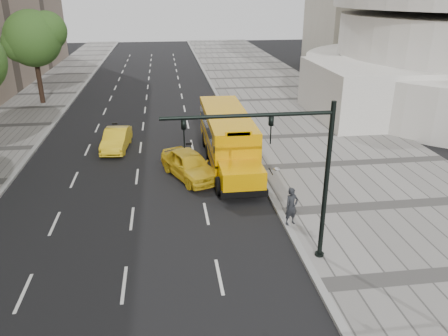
{
  "coord_description": "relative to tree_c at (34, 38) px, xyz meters",
  "views": [
    {
      "loc": [
        0.84,
        -23.46,
        9.97
      ],
      "look_at": [
        3.5,
        -4.0,
        1.9
      ],
      "focal_mm": 35.0,
      "sensor_mm": 36.0,
      "label": 1
    }
  ],
  "objects": [
    {
      "name": "taxi_far",
      "position": [
        7.87,
        -13.6,
        -5.27
      ],
      "size": [
        1.85,
        4.33,
        1.39
      ],
      "primitive_type": "imported",
      "rotation": [
        0.0,
        0.0,
        -0.09
      ],
      "color": "yellow",
      "rests_on": "ground"
    },
    {
      "name": "tree_c",
      "position": [
        0.0,
        0.0,
        0.0
      ],
      "size": [
        5.56,
        4.94,
        8.39
      ],
      "color": "black",
      "rests_on": "ground"
    },
    {
      "name": "school_bus",
      "position": [
        14.91,
        -16.6,
        -4.2
      ],
      "size": [
        2.96,
        11.56,
        3.19
      ],
      "color": "#E39A00",
      "rests_on": "ground"
    },
    {
      "name": "traffic_signal",
      "position": [
        15.6,
        -27.8,
        -1.87
      ],
      "size": [
        6.18,
        0.36,
        6.4
      ],
      "color": "black",
      "rests_on": "ground"
    },
    {
      "name": "taxi_near",
      "position": [
        12.41,
        -18.99,
        -5.18
      ],
      "size": [
        3.55,
        4.99,
        1.58
      ],
      "primitive_type": "imported",
      "rotation": [
        0.0,
        0.0,
        0.41
      ],
      "color": "yellow",
      "rests_on": "ground"
    },
    {
      "name": "curb_far",
      "position": [
        2.41,
        -18.45,
        -5.89
      ],
      "size": [
        0.3,
        140.0,
        0.15
      ],
      "primitive_type": "cube",
      "color": "gray",
      "rests_on": "ground"
    },
    {
      "name": "curb_museum",
      "position": [
        16.41,
        -18.45,
        -5.89
      ],
      "size": [
        0.3,
        140.0,
        0.15
      ],
      "primitive_type": "cube",
      "color": "gray",
      "rests_on": "ground"
    },
    {
      "name": "ground",
      "position": [
        10.41,
        -18.45,
        -5.97
      ],
      "size": [
        140.0,
        140.0,
        0.0
      ],
      "primitive_type": "plane",
      "color": "black",
      "rests_on": "ground"
    },
    {
      "name": "sidewalk_museum",
      "position": [
        22.41,
        -18.45,
        -5.89
      ],
      "size": [
        12.0,
        140.0,
        0.15
      ],
      "primitive_type": "cube",
      "color": "gray",
      "rests_on": "ground"
    },
    {
      "name": "pedestrian",
      "position": [
        16.56,
        -25.22,
        -4.93
      ],
      "size": [
        0.75,
        0.62,
        1.77
      ],
      "primitive_type": "imported",
      "rotation": [
        0.0,
        0.0,
        0.35
      ],
      "color": "black",
      "rests_on": "sidewalk_museum"
    }
  ]
}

